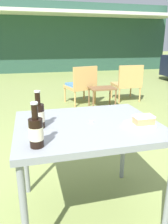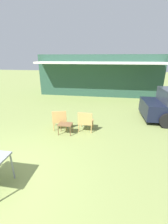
% 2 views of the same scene
% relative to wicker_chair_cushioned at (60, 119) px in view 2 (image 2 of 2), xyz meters
% --- Properties ---
extents(cabin_building, '(8.80, 4.21, 2.94)m').
position_rel_wicker_chair_cushioned_xyz_m(cabin_building, '(1.10, 6.94, 1.05)').
color(cabin_building, '#284C3D').
rests_on(cabin_building, ground_plane).
extents(wicker_chair_cushioned, '(0.67, 0.66, 0.81)m').
position_rel_wicker_chair_cushioned_xyz_m(wicker_chair_cushioned, '(0.00, 0.00, 0.00)').
color(wicker_chair_cushioned, tan).
rests_on(wicker_chair_cushioned, ground_plane).
extents(wicker_chair_plain, '(0.56, 0.54, 0.81)m').
position_rel_wicker_chair_cushioned_xyz_m(wicker_chair_plain, '(1.06, -0.03, 0.01)').
color(wicker_chair_plain, tan).
rests_on(wicker_chair_plain, ground_plane).
extents(garden_side_table, '(0.51, 0.37, 0.41)m').
position_rel_wicker_chair_cushioned_xyz_m(garden_side_table, '(0.34, -0.39, -0.07)').
color(garden_side_table, brown).
rests_on(garden_side_table, ground_plane).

